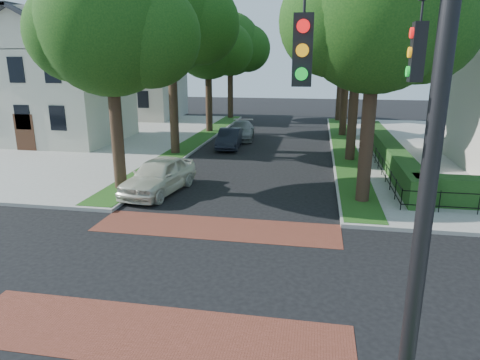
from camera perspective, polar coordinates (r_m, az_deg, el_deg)
name	(u,v)px	position (r m, az deg, el deg)	size (l,w,h in m)	color
ground	(191,268)	(12.96, -6.51, -11.61)	(120.00, 120.00, 0.00)	black
sidewalk_nw	(23,137)	(38.23, -26.95, 5.15)	(30.00, 30.00, 0.15)	gray
crosswalk_far	(216,228)	(15.77, -3.19, -6.39)	(9.00, 2.20, 0.01)	brown
crosswalk_near	(151,334)	(10.38, -11.83, -19.42)	(9.00, 2.20, 0.01)	brown
grass_strip_ne	(344,146)	(30.72, 13.72, 4.39)	(1.60, 29.80, 0.02)	#1F4D16
grass_strip_nw	(195,141)	(31.91, -6.08, 5.15)	(1.60, 29.80, 0.02)	#1F4D16
tree_right_near	(379,15)	(18.45, 18.04, 20.24)	(7.75, 6.67, 10.66)	black
tree_right_mid	(361,22)	(26.43, 15.82, 19.58)	(8.25, 7.09, 11.22)	black
tree_right_far	(349,47)	(35.31, 14.33, 16.78)	(7.25, 6.23, 9.74)	black
tree_right_back	(343,46)	(44.31, 13.61, 16.96)	(7.50, 6.45, 10.20)	black
tree_left_near	(113,28)	(20.32, -16.52, 18.85)	(7.50, 6.45, 10.20)	black
tree_left_mid	(173,19)	(27.81, -8.92, 20.47)	(8.00, 6.88, 11.48)	black
tree_left_far	(210,45)	(36.34, -4.07, 17.49)	(7.00, 6.02, 9.86)	black
tree_left_back	(232,45)	(45.15, -1.13, 17.53)	(7.75, 6.66, 10.44)	black
hedge_main_road	(388,151)	(26.86, 19.17, 3.68)	(1.00, 18.00, 1.20)	#1C3C15
fence_main_road	(374,153)	(26.77, 17.45, 3.46)	(0.06, 18.00, 0.90)	black
house_left_near	(54,73)	(34.65, -23.54, 12.93)	(10.00, 9.00, 10.14)	beige
house_left_far	(134,69)	(47.00, -13.97, 14.12)	(10.00, 9.00, 10.14)	#BDB6AA
traffic_signal	(414,145)	(6.86, 22.22, 4.35)	(2.17, 2.00, 8.00)	black
parked_car_front	(159,176)	(19.99, -10.79, 0.58)	(1.93, 4.79, 1.63)	silver
parked_car_middle	(229,139)	(29.91, -1.42, 5.55)	(1.43, 4.11, 1.35)	black
parked_car_rear	(241,131)	(33.38, 0.18, 6.61)	(1.90, 4.68, 1.36)	slate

